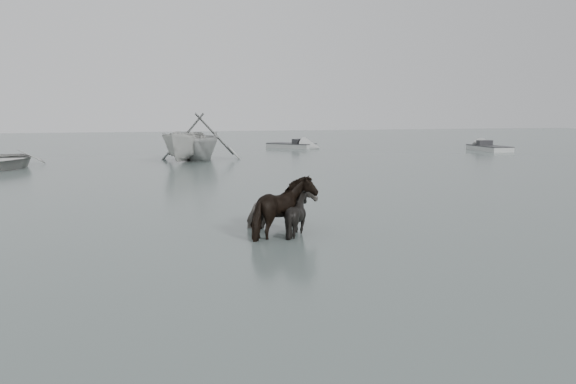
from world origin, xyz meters
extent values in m
plane|color=#4A5853|center=(0.00, 0.00, 0.00)|extent=(140.00, 140.00, 0.00)
imported|color=black|center=(0.53, 1.21, 0.74)|extent=(1.88, 1.10, 1.49)
imported|color=black|center=(0.34, 0.10, 0.81)|extent=(1.95, 2.06, 1.63)
imported|color=black|center=(0.66, 0.22, 0.63)|extent=(1.36, 1.27, 1.25)
imported|color=#A7A7A3|center=(-9.49, 19.90, 0.53)|extent=(4.16, 5.47, 1.06)
imported|color=#ABADAB|center=(1.00, 21.81, 1.49)|extent=(5.72, 6.37, 2.99)
imported|color=beige|center=(-0.01, 20.83, 0.99)|extent=(3.68, 5.47, 1.98)
camera|label=1|loc=(-3.18, -12.56, 2.97)|focal=35.00mm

